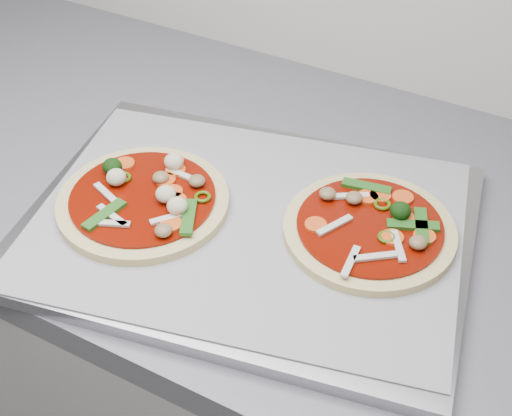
% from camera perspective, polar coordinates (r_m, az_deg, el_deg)
% --- Properties ---
extents(countertop, '(3.60, 0.60, 0.04)m').
position_cam_1_polar(countertop, '(0.89, 5.45, -0.91)').
color(countertop, slate).
rests_on(countertop, base_cabinet).
extents(baking_tray, '(0.57, 0.46, 0.02)m').
position_cam_1_polar(baking_tray, '(0.83, -0.68, -1.56)').
color(baking_tray, '#96959B').
rests_on(baking_tray, countertop).
extents(parchment, '(0.55, 0.45, 0.00)m').
position_cam_1_polar(parchment, '(0.82, -0.69, -1.09)').
color(parchment, '#9E9EA3').
rests_on(parchment, baking_tray).
extents(pizza_left, '(0.27, 0.27, 0.03)m').
position_cam_1_polar(pizza_left, '(0.85, -8.88, 0.74)').
color(pizza_left, '#CFBB77').
rests_on(pizza_left, parchment).
extents(pizza_right, '(0.25, 0.25, 0.03)m').
position_cam_1_polar(pizza_right, '(0.81, 9.18, -1.55)').
color(pizza_right, '#CFBB77').
rests_on(pizza_right, parchment).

